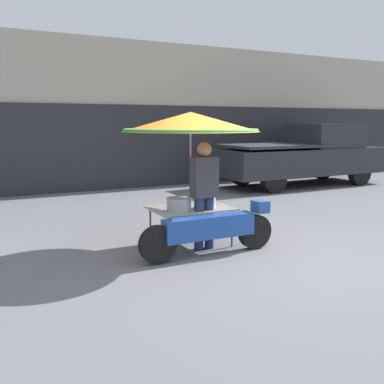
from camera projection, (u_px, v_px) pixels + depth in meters
The scene contains 5 objects.
ground_plane at pixel (251, 257), 6.14m from camera, with size 36.00×36.00×0.00m, color slate.
shopfront_building at pixel (101, 116), 12.84m from camera, with size 28.00×2.06×4.21m.
vendor_motorcycle_cart at pixel (193, 140), 6.40m from camera, with size 2.12×2.09×2.06m.
vendor_person at pixel (204, 190), 6.37m from camera, with size 0.38×0.22×1.62m.
pickup_truck at pixel (305, 155), 13.01m from camera, with size 5.42×1.88×1.86m.
Camera 1 is at (-3.42, -4.90, 1.91)m, focal length 40.00 mm.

